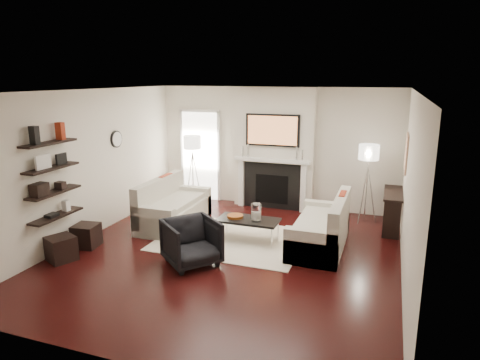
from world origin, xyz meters
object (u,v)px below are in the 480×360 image
(loveseat_right_base, at_px, (319,236))
(ottoman_near, at_px, (86,236))
(coffee_table, at_px, (248,220))
(lamp_right_shade, at_px, (369,152))
(loveseat_left_base, at_px, (174,215))
(armchair, at_px, (192,240))
(lamp_left_shade, at_px, (192,142))

(loveseat_right_base, height_order, ottoman_near, loveseat_right_base)
(coffee_table, relative_size, lamp_right_shade, 2.75)
(lamp_right_shade, relative_size, ottoman_near, 1.00)
(loveseat_left_base, distance_m, coffee_table, 1.73)
(coffee_table, distance_m, lamp_right_shade, 2.86)
(loveseat_left_base, bearing_deg, loveseat_right_base, -4.19)
(lamp_right_shade, distance_m, ottoman_near, 5.58)
(loveseat_left_base, distance_m, armchair, 1.95)
(loveseat_right_base, height_order, lamp_left_shade, lamp_left_shade)
(coffee_table, distance_m, ottoman_near, 2.87)
(lamp_right_shade, bearing_deg, loveseat_right_base, -111.19)
(loveseat_left_base, bearing_deg, lamp_left_shade, 101.10)
(loveseat_left_base, distance_m, ottoman_near, 1.79)
(loveseat_right_base, distance_m, ottoman_near, 4.08)
(loveseat_left_base, xyz_separation_m, ottoman_near, (-0.92, -1.54, -0.01))
(lamp_right_shade, bearing_deg, coffee_table, -136.18)
(loveseat_left_base, distance_m, lamp_left_shade, 1.98)
(armchair, bearing_deg, lamp_right_shade, 1.60)
(armchair, xyz_separation_m, lamp_right_shade, (2.46, 3.06, 1.05))
(armchair, relative_size, ottoman_near, 2.00)
(loveseat_left_base, relative_size, ottoman_near, 4.50)
(loveseat_right_base, bearing_deg, lamp_left_shade, 151.96)
(lamp_left_shade, relative_size, lamp_right_shade, 1.00)
(ottoman_near, bearing_deg, coffee_table, 24.49)
(loveseat_right_base, xyz_separation_m, lamp_left_shade, (-3.24, 1.73, 1.24))
(coffee_table, height_order, lamp_right_shade, lamp_right_shade)
(coffee_table, distance_m, armchair, 1.33)
(armchair, bearing_deg, coffee_table, 16.52)
(loveseat_left_base, relative_size, coffee_table, 1.64)
(lamp_right_shade, bearing_deg, ottoman_near, -146.20)
(loveseat_right_base, xyz_separation_m, ottoman_near, (-3.86, -1.32, -0.01))
(loveseat_left_base, xyz_separation_m, lamp_right_shade, (3.60, 1.49, 1.24))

